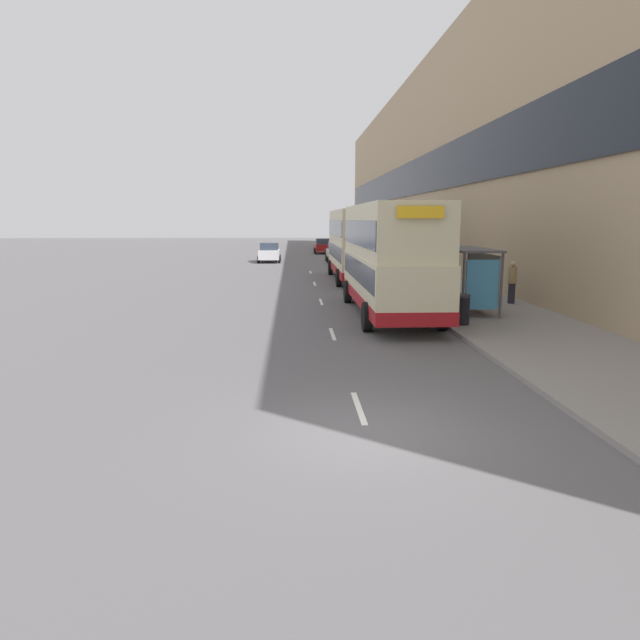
# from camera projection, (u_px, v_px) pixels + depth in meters

# --- Properties ---
(ground_plane) EXTENTS (220.00, 220.00, 0.00)m
(ground_plane) POSITION_uv_depth(u_px,v_px,m) (368.00, 433.00, 10.09)
(ground_plane) COLOR #5B595B
(pavement) EXTENTS (5.00, 93.00, 0.14)m
(pavement) POSITION_uv_depth(u_px,v_px,m) (384.00, 263.00, 48.26)
(pavement) COLOR gray
(pavement) RESTS_ON ground_plane
(terrace_facade) EXTENTS (3.10, 93.00, 16.04)m
(terrace_facade) POSITION_uv_depth(u_px,v_px,m) (434.00, 167.00, 47.07)
(terrace_facade) COLOR tan
(terrace_facade) RESTS_ON ground_plane
(lane_mark_0) EXTENTS (0.12, 2.00, 0.01)m
(lane_mark_0) POSITION_uv_depth(u_px,v_px,m) (359.00, 408.00, 11.45)
(lane_mark_0) COLOR silver
(lane_mark_0) RESTS_ON ground_plane
(lane_mark_1) EXTENTS (0.12, 2.00, 0.01)m
(lane_mark_1) POSITION_uv_depth(u_px,v_px,m) (332.00, 334.00, 18.81)
(lane_mark_1) COLOR silver
(lane_mark_1) RESTS_ON ground_plane
(lane_mark_2) EXTENTS (0.12, 2.00, 0.01)m
(lane_mark_2) POSITION_uv_depth(u_px,v_px,m) (321.00, 302.00, 26.18)
(lane_mark_2) COLOR silver
(lane_mark_2) RESTS_ON ground_plane
(lane_mark_3) EXTENTS (0.12, 2.00, 0.01)m
(lane_mark_3) POSITION_uv_depth(u_px,v_px,m) (315.00, 284.00, 33.54)
(lane_mark_3) COLOR silver
(lane_mark_3) RESTS_ON ground_plane
(lane_mark_4) EXTENTS (0.12, 2.00, 0.01)m
(lane_mark_4) POSITION_uv_depth(u_px,v_px,m) (310.00, 272.00, 40.91)
(lane_mark_4) COLOR silver
(lane_mark_4) RESTS_ON ground_plane
(bus_shelter) EXTENTS (1.60, 4.20, 2.48)m
(bus_shelter) POSITION_uv_depth(u_px,v_px,m) (473.00, 268.00, 22.26)
(bus_shelter) COLOR #4C4C51
(bus_shelter) RESTS_ON ground_plane
(double_decker_bus_near) EXTENTS (2.85, 10.51, 4.30)m
(double_decker_bus_near) POSITION_uv_depth(u_px,v_px,m) (389.00, 257.00, 22.16)
(double_decker_bus_near) COLOR beige
(double_decker_bus_near) RESTS_ON ground_plane
(double_decker_bus_ahead) EXTENTS (2.85, 10.73, 4.30)m
(double_decker_bus_ahead) POSITION_uv_depth(u_px,v_px,m) (355.00, 243.00, 35.12)
(double_decker_bus_ahead) COLOR beige
(double_decker_bus_ahead) RESTS_ON ground_plane
(car_0) EXTENTS (2.00, 4.08, 1.75)m
(car_0) POSITION_uv_depth(u_px,v_px,m) (338.00, 252.00, 50.45)
(car_0) COLOR #B7B799
(car_0) RESTS_ON ground_plane
(car_1) EXTENTS (1.99, 3.94, 1.71)m
(car_1) POSITION_uv_depth(u_px,v_px,m) (269.00, 252.00, 50.55)
(car_1) COLOR silver
(car_1) RESTS_ON ground_plane
(car_2) EXTENTS (2.05, 4.49, 1.66)m
(car_2) POSITION_uv_depth(u_px,v_px,m) (323.00, 246.00, 63.60)
(car_2) COLOR maroon
(car_2) RESTS_ON ground_plane
(pedestrian_at_shelter) EXTENTS (0.36, 0.36, 1.84)m
(pedestrian_at_shelter) POSITION_uv_depth(u_px,v_px,m) (512.00, 282.00, 24.61)
(pedestrian_at_shelter) COLOR #23232D
(pedestrian_at_shelter) RESTS_ON ground_plane
(pedestrian_1) EXTENTS (0.36, 0.36, 1.82)m
(pedestrian_1) POSITION_uv_depth(u_px,v_px,m) (487.00, 277.00, 26.91)
(pedestrian_1) COLOR #23232D
(pedestrian_1) RESTS_ON ground_plane
(pedestrian_2) EXTENTS (0.35, 0.35, 1.75)m
(pedestrian_2) POSITION_uv_depth(u_px,v_px,m) (479.00, 279.00, 26.04)
(pedestrian_2) COLOR #23232D
(pedestrian_2) RESTS_ON ground_plane
(litter_bin) EXTENTS (0.55, 0.55, 1.05)m
(litter_bin) POSITION_uv_depth(u_px,v_px,m) (462.00, 309.00, 19.71)
(litter_bin) COLOR black
(litter_bin) RESTS_ON ground_plane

